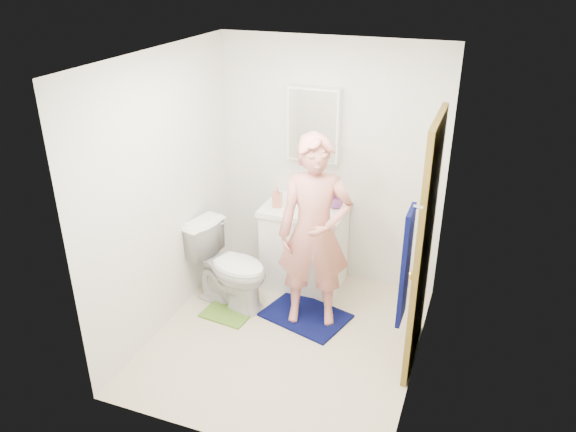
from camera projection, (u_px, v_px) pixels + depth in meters
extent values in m
cube|color=beige|center=(286.00, 339.00, 4.91)|extent=(2.20, 2.40, 0.02)
cube|color=white|center=(286.00, 55.00, 3.88)|extent=(2.20, 2.40, 0.02)
cube|color=silver|center=(330.00, 164.00, 5.42)|extent=(2.20, 0.02, 2.40)
cube|color=silver|center=(215.00, 294.00, 3.37)|extent=(2.20, 0.02, 2.40)
cube|color=silver|center=(164.00, 194.00, 4.75)|extent=(0.02, 2.40, 2.40)
cube|color=silver|center=(430.00, 237.00, 4.04)|extent=(0.02, 2.40, 2.40)
cube|color=white|center=(305.00, 248.00, 5.56)|extent=(0.75, 0.55, 0.80)
cube|color=white|center=(305.00, 209.00, 5.38)|extent=(0.79, 0.59, 0.05)
cylinder|color=white|center=(305.00, 208.00, 5.37)|extent=(0.40, 0.40, 0.03)
cylinder|color=silver|center=(311.00, 194.00, 5.49)|extent=(0.03, 0.03, 0.12)
cube|color=white|center=(314.00, 124.00, 5.24)|extent=(0.50, 0.12, 0.70)
cube|color=white|center=(312.00, 126.00, 5.18)|extent=(0.46, 0.01, 0.66)
cube|color=olive|center=(424.00, 248.00, 4.26)|extent=(0.05, 0.80, 2.05)
sphere|color=gold|center=(411.00, 276.00, 4.03)|extent=(0.07, 0.07, 0.07)
cube|color=#060B40|center=(406.00, 266.00, 3.56)|extent=(0.03, 0.24, 0.80)
cylinder|color=silver|center=(418.00, 207.00, 3.37)|extent=(0.06, 0.02, 0.02)
imported|color=white|center=(230.00, 266.00, 5.24)|extent=(0.87, 0.62, 0.80)
cube|color=#060B40|center=(306.00, 315.00, 5.19)|extent=(0.86, 0.71, 0.02)
cube|color=#59872D|center=(229.00, 312.00, 5.24)|extent=(0.48, 0.42, 0.02)
imported|color=#C3785B|center=(277.00, 197.00, 5.33)|extent=(0.11, 0.11, 0.20)
imported|color=#85418F|center=(336.00, 202.00, 5.32)|extent=(0.16, 0.16, 0.11)
imported|color=tan|center=(315.00, 233.00, 4.77)|extent=(0.72, 0.57, 1.73)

